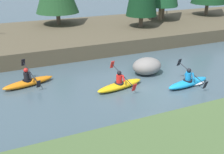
% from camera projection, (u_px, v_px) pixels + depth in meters
% --- Properties ---
extents(ground_plane, '(90.00, 90.00, 0.00)m').
position_uv_depth(ground_plane, '(158.00, 89.00, 13.60)').
color(ground_plane, '#425660').
extents(riverbank_far, '(44.00, 10.15, 1.02)m').
position_uv_depth(riverbank_far, '(90.00, 34.00, 22.43)').
color(riverbank_far, brown).
rests_on(riverbank_far, ground).
extents(kayaker_lead, '(2.80, 2.07, 1.20)m').
position_uv_depth(kayaker_lead, '(190.00, 82.00, 13.89)').
color(kayaker_lead, '#1993D6').
rests_on(kayaker_lead, ground).
extents(kayaker_middle, '(2.79, 2.06, 1.20)m').
position_uv_depth(kayaker_middle, '(120.00, 84.00, 13.54)').
color(kayaker_middle, yellow).
rests_on(kayaker_middle, ground).
extents(kayaker_trailing, '(2.78, 2.05, 1.20)m').
position_uv_depth(kayaker_trailing, '(29.00, 82.00, 13.88)').
color(kayaker_trailing, orange).
rests_on(kayaker_trailing, ground).
extents(boulder_midstream, '(1.74, 1.37, 0.99)m').
position_uv_depth(boulder_midstream, '(147.00, 66.00, 15.25)').
color(boulder_midstream, gray).
rests_on(boulder_midstream, ground).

